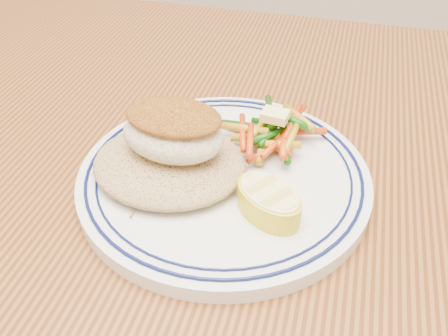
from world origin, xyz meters
TOP-DOWN VIEW (x-y plane):
  - dining_table at (0.00, 0.00)m, footprint 1.50×0.90m
  - plate at (0.02, 0.02)m, footprint 0.27×0.27m
  - rice_pilaf at (-0.03, 0.01)m, footprint 0.14×0.12m
  - fish_fillet at (-0.03, 0.02)m, footprint 0.10×0.08m
  - vegetable_pile at (0.05, 0.08)m, footprint 0.11×0.11m
  - butter_pat at (0.05, 0.08)m, footprint 0.03×0.02m
  - lemon_wedge at (0.07, -0.02)m, footprint 0.08×0.08m

SIDE VIEW (x-z plane):
  - dining_table at x=0.00m, z-range 0.28..1.03m
  - plate at x=0.02m, z-range 0.75..0.77m
  - rice_pilaf at x=-0.03m, z-range 0.77..0.79m
  - vegetable_pile at x=0.05m, z-range 0.76..0.79m
  - lemon_wedge at x=0.07m, z-range 0.77..0.79m
  - butter_pat at x=0.05m, z-range 0.79..0.80m
  - fish_fillet at x=-0.03m, z-range 0.79..0.83m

